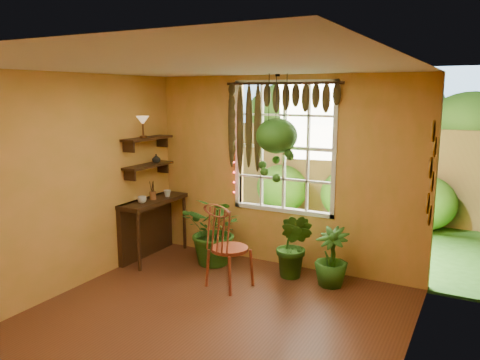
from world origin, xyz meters
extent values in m
plane|color=#5B2C1A|center=(0.00, 0.00, 0.00)|extent=(4.50, 4.50, 0.00)
plane|color=silver|center=(0.00, 0.00, 2.70)|extent=(4.50, 4.50, 0.00)
plane|color=#E29A4D|center=(0.00, 2.25, 1.35)|extent=(4.00, 0.00, 4.00)
plane|color=#E29A4D|center=(-2.00, 0.00, 1.35)|extent=(0.00, 4.50, 4.50)
plane|color=#E29A4D|center=(2.00, 0.00, 1.35)|extent=(0.00, 4.50, 4.50)
cube|color=white|center=(0.00, 2.28, 1.70)|extent=(1.52, 0.10, 1.86)
cube|color=white|center=(0.00, 2.31, 1.70)|extent=(1.38, 0.01, 1.78)
cylinder|color=#321A0D|center=(0.00, 2.17, 2.58)|extent=(1.70, 0.04, 0.04)
cube|color=#321A0D|center=(-1.80, 1.60, 0.87)|extent=(0.40, 1.20, 0.06)
cube|color=#321A0D|center=(-1.96, 1.60, 0.45)|extent=(0.08, 1.18, 0.90)
cylinder|color=#321A0D|center=(-1.64, 1.05, 0.43)|extent=(0.05, 0.05, 0.86)
cylinder|color=#321A0D|center=(-1.64, 2.15, 0.43)|extent=(0.05, 0.05, 0.86)
cube|color=#321A0D|center=(-1.88, 1.60, 1.40)|extent=(0.25, 0.90, 0.04)
cube|color=#321A0D|center=(-1.88, 1.60, 1.80)|extent=(0.25, 0.90, 0.04)
cube|color=#205117|center=(0.00, 7.25, -0.02)|extent=(14.00, 10.00, 0.04)
cube|color=olive|center=(0.00, 5.45, 0.90)|extent=(12.00, 0.10, 1.80)
plane|color=#84AEDD|center=(0.00, 9.05, 1.55)|extent=(12.00, 0.00, 12.00)
cylinder|color=brown|center=(-0.27, 1.19, 0.50)|extent=(0.59, 0.59, 0.04)
torus|color=brown|center=(-0.33, 0.99, 1.04)|extent=(0.45, 0.16, 0.45)
imported|color=#1C4D14|center=(-0.82, 1.78, 0.51)|extent=(0.93, 0.81, 1.02)
imported|color=#1C4D14|center=(0.35, 1.83, 0.45)|extent=(0.56, 0.48, 0.90)
imported|color=#1C4D14|center=(0.87, 1.82, 0.38)|extent=(0.50, 0.50, 0.77)
ellipsoid|color=black|center=(0.01, 1.98, 1.81)|extent=(0.33, 0.33, 0.20)
ellipsoid|color=#1C4D14|center=(0.01, 1.98, 1.89)|extent=(0.56, 0.56, 0.48)
imported|color=silver|center=(-1.78, 1.32, 0.95)|extent=(0.13, 0.13, 0.10)
imported|color=beige|center=(-1.72, 1.83, 0.95)|extent=(0.15, 0.15, 0.10)
cylinder|color=brown|center=(-1.80, 1.58, 0.96)|extent=(0.10, 0.10, 0.12)
imported|color=#B2AD99|center=(-1.87, 1.78, 1.48)|extent=(0.13, 0.13, 0.13)
cylinder|color=brown|center=(-1.86, 1.49, 1.83)|extent=(0.10, 0.10, 0.03)
cylinder|color=brown|center=(-1.86, 1.49, 1.93)|extent=(0.02, 0.02, 0.19)
cone|color=slate|center=(-1.86, 1.49, 2.07)|extent=(0.19, 0.19, 0.12)
camera|label=1|loc=(2.53, -3.76, 2.45)|focal=35.00mm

